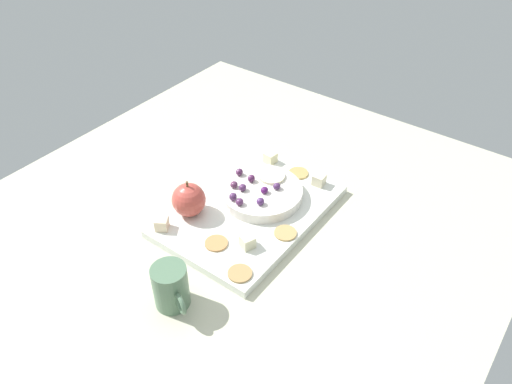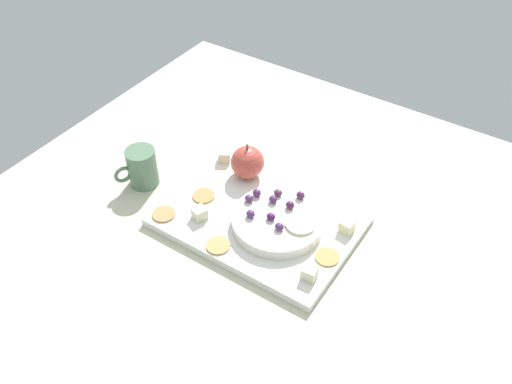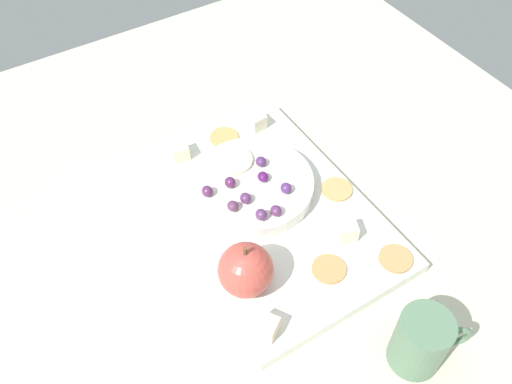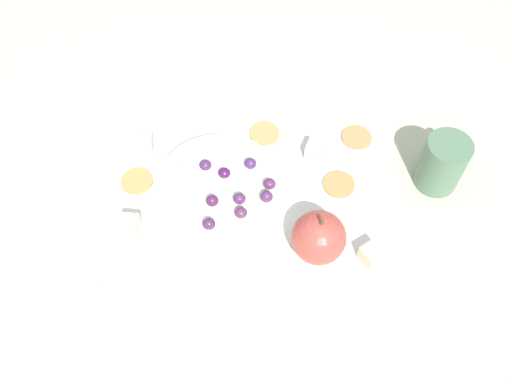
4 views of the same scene
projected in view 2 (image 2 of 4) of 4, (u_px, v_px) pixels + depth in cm
name	position (u px, v px, depth cm)	size (l,w,h in cm)	color
table	(260.00, 228.00, 114.25)	(113.00, 109.66, 3.78)	#BBBA9F
platter	(259.00, 220.00, 111.88)	(38.81, 27.11, 1.85)	silver
serving_dish	(278.00, 221.00, 108.74)	(18.27, 18.27, 2.43)	silver
apple_whole	(247.00, 162.00, 118.17)	(7.25, 7.25, 7.25)	#B7453C
apple_stem	(247.00, 147.00, 115.29)	(0.50, 0.50, 1.20)	brown
cheese_cube_0	(200.00, 213.00, 110.18)	(2.59, 2.59, 2.59)	beige
cheese_cube_1	(224.00, 156.00, 123.44)	(2.59, 2.59, 2.59)	beige
cheese_cube_2	(347.00, 226.00, 107.59)	(2.59, 2.59, 2.59)	beige
cheese_cube_3	(310.00, 273.00, 99.18)	(2.59, 2.59, 2.59)	beige
cracker_0	(218.00, 245.00, 105.41)	(4.69, 4.69, 0.40)	tan
cracker_1	(204.00, 196.00, 115.56)	(4.69, 4.69, 0.40)	#B8834D
cracker_2	(164.00, 214.00, 111.60)	(4.69, 4.69, 0.40)	#A88550
cracker_3	(327.00, 257.00, 103.32)	(4.69, 4.69, 0.40)	tan
grape_0	(301.00, 195.00, 111.23)	(1.77, 1.59, 1.63)	#4F264C
grape_1	(257.00, 193.00, 111.69)	(1.77, 1.59, 1.68)	#512E5A
grape_2	(290.00, 205.00, 109.12)	(1.77, 1.59, 1.67)	#4F214B
grape_3	(271.00, 217.00, 106.92)	(1.77, 1.59, 1.42)	#4B1655
grape_4	(248.00, 199.00, 110.45)	(1.77, 1.59, 1.51)	#542B56
grape_5	(279.00, 227.00, 104.96)	(1.77, 1.59, 1.47)	#4C2958
grape_6	(278.00, 193.00, 111.91)	(1.77, 1.59, 1.43)	#562E4C
grape_7	(250.00, 214.00, 107.41)	(1.77, 1.59, 1.59)	#4D2A61
grape_8	(273.00, 199.00, 110.41)	(1.77, 1.59, 1.57)	#502B57
apple_slice_0	(301.00, 223.00, 106.22)	(5.93, 5.93, 0.60)	beige
cup	(142.00, 167.00, 118.62)	(6.43, 9.25, 8.78)	#517256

